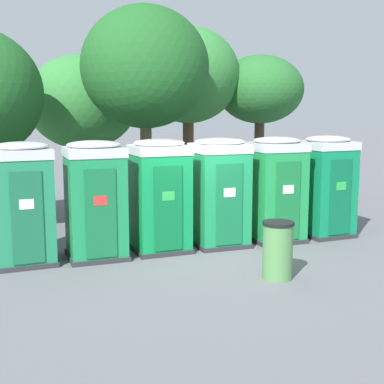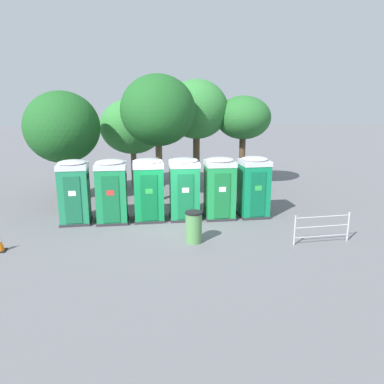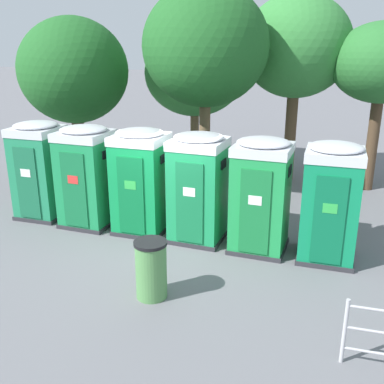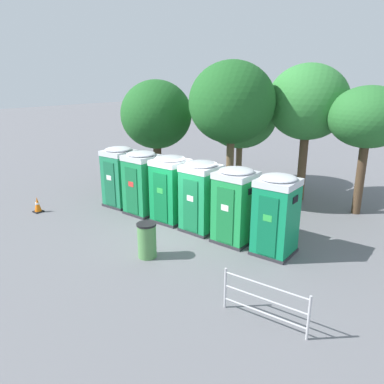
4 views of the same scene
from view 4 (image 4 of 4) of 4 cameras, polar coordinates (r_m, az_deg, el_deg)
name	(u,v)px [view 4 (image 4 of 4)]	position (r m, az deg, el deg)	size (l,w,h in m)	color
ground_plane	(178,228)	(13.80, -2.12, -5.55)	(120.00, 120.00, 0.00)	slate
portapotty_0	(120,176)	(16.18, -10.96, 2.35)	(1.22, 1.24, 2.54)	#2D2D33
portapotty_1	(142,183)	(15.06, -7.61, 1.42)	(1.23, 1.21, 2.54)	#2D2D33
portapotty_2	(170,189)	(14.12, -3.30, 0.49)	(1.25, 1.22, 2.54)	#2D2D33
portapotty_3	(201,196)	(13.22, 1.37, -0.65)	(1.24, 1.22, 2.54)	#2D2D33
portapotty_4	(235,205)	(12.38, 6.57, -2.01)	(1.23, 1.21, 2.54)	#2D2D33
portapotty_5	(276,215)	(11.74, 12.67, -3.40)	(1.22, 1.23, 2.54)	#2D2D33
street_tree_0	(308,103)	(16.92, 17.22, 12.85)	(3.42, 3.42, 5.90)	brown
street_tree_1	(368,118)	(15.90, 25.27, 10.15)	(2.99, 2.99, 5.04)	#4C3826
street_tree_2	(156,115)	(18.65, -5.46, 11.60)	(3.45, 3.45, 5.23)	#4C3826
street_tree_3	(240,118)	(18.82, 7.39, 11.12)	(3.50, 3.50, 4.90)	brown
street_tree_4	(232,103)	(15.71, 6.08, 13.33)	(3.52, 3.52, 6.00)	brown
trash_can	(147,240)	(11.57, -6.88, -7.30)	(0.60, 0.60, 1.10)	#518C4C
traffic_cone	(38,205)	(16.58, -22.48, -1.81)	(0.36, 0.36, 0.64)	black
event_barrier	(264,300)	(8.78, 10.97, -15.92)	(2.06, 0.18, 1.05)	#B7B7BC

